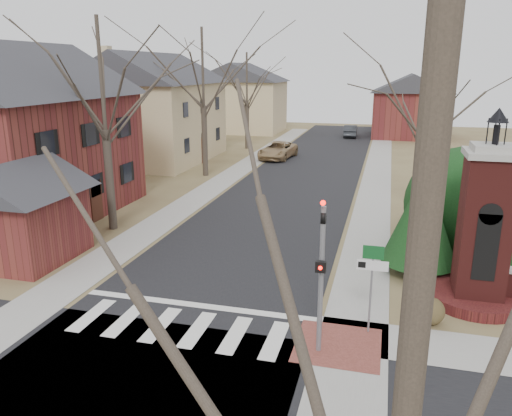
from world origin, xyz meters
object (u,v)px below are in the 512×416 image
(pickup_truck, at_px, (278,150))
(distant_car, at_px, (351,131))
(traffic_signal_pole, at_px, (322,265))
(sign_post, at_px, (372,272))
(brick_gate_monument, at_px, (482,241))

(pickup_truck, height_order, distant_car, pickup_truck)
(traffic_signal_pole, distance_m, sign_post, 2.02)
(pickup_truck, bearing_deg, distant_car, 78.60)
(sign_post, xyz_separation_m, pickup_truck, (-8.99, 28.30, -1.23))
(brick_gate_monument, relative_size, distant_car, 1.58)
(sign_post, distance_m, brick_gate_monument, 4.55)
(brick_gate_monument, height_order, pickup_truck, brick_gate_monument)
(traffic_signal_pole, distance_m, distant_car, 45.66)
(pickup_truck, distance_m, distant_car, 16.60)
(sign_post, bearing_deg, distant_car, 95.14)
(sign_post, height_order, distant_car, sign_post)
(sign_post, distance_m, distant_car, 44.32)
(sign_post, xyz_separation_m, distant_car, (-3.97, 44.12, -1.27))
(traffic_signal_pole, bearing_deg, sign_post, 47.57)
(brick_gate_monument, xyz_separation_m, pickup_truck, (-12.40, 25.29, -1.45))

